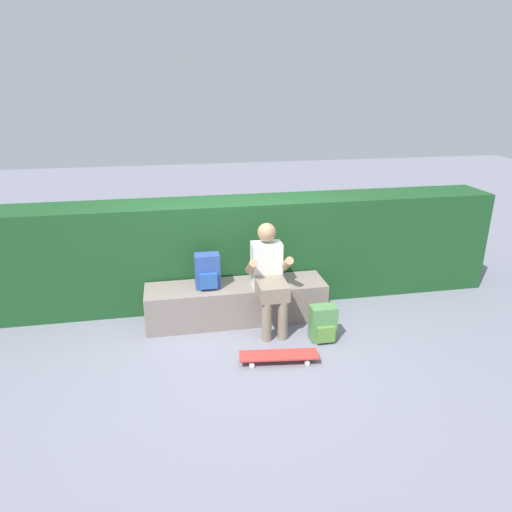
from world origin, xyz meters
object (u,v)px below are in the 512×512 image
object	(u,v)px
skateboard_near_person	(279,356)
backpack_on_bench	(207,272)
person_skater	(269,274)
backpack_on_ground	(323,324)
bench_main	(236,302)

from	to	relation	value
skateboard_near_person	backpack_on_bench	bearing A→B (deg)	122.11
person_skater	backpack_on_ground	xyz separation A→B (m)	(0.52, -0.42, -0.46)
backpack_on_bench	backpack_on_ground	world-z (taller)	backpack_on_bench
backpack_on_bench	bench_main	bearing A→B (deg)	1.64
backpack_on_bench	backpack_on_ground	bearing A→B (deg)	-27.95
person_skater	bench_main	bearing A→B (deg)	147.05
person_skater	skateboard_near_person	xyz separation A→B (m)	(-0.06, -0.76, -0.58)
person_skater	skateboard_near_person	world-z (taller)	person_skater
backpack_on_ground	backpack_on_bench	bearing A→B (deg)	152.05
backpack_on_bench	backpack_on_ground	size ratio (longest dim) A/B	1.00
bench_main	skateboard_near_person	xyz separation A→B (m)	(0.28, -0.99, -0.15)
backpack_on_ground	person_skater	bearing A→B (deg)	141.09
person_skater	backpack_on_bench	bearing A→B (deg)	162.39
bench_main	backpack_on_bench	distance (m)	0.53
person_skater	backpack_on_ground	distance (m)	0.81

